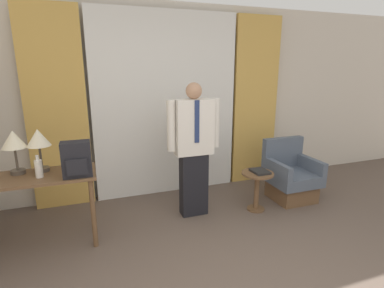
{
  "coord_description": "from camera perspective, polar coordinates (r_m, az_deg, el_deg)",
  "views": [
    {
      "loc": [
        -1.1,
        -1.13,
        1.84
      ],
      "look_at": [
        0.03,
        2.03,
        0.97
      ],
      "focal_mm": 28.0,
      "sensor_mm": 36.0,
      "label": 1
    }
  ],
  "objects": [
    {
      "name": "backpack",
      "position": [
        3.14,
        -21.12,
        -2.78
      ],
      "size": [
        0.28,
        0.19,
        0.35
      ],
      "color": "black",
      "rests_on": "desk"
    },
    {
      "name": "curtain_drape_left",
      "position": [
        4.18,
        -24.39,
        5.73
      ],
      "size": [
        0.74,
        0.06,
        2.58
      ],
      "color": "gold",
      "rests_on": "ground_plane"
    },
    {
      "name": "wall_back",
      "position": [
        4.43,
        -5.25,
        8.16
      ],
      "size": [
        10.0,
        0.06,
        2.7
      ],
      "color": "beige",
      "rests_on": "ground_plane"
    },
    {
      "name": "curtain_drape_right",
      "position": [
        4.88,
        11.98,
        7.8
      ],
      "size": [
        0.74,
        0.06,
        2.58
      ],
      "color": "gold",
      "rests_on": "ground_plane"
    },
    {
      "name": "armchair",
      "position": [
        4.49,
        18.24,
        -6.09
      ],
      "size": [
        0.63,
        0.62,
        0.84
      ],
      "color": "brown",
      "rests_on": "ground_plane"
    },
    {
      "name": "person",
      "position": [
        3.65,
        0.33,
        -0.4
      ],
      "size": [
        0.66,
        0.22,
        1.66
      ],
      "color": "black",
      "rests_on": "ground_plane"
    },
    {
      "name": "book",
      "position": [
        3.95,
        12.81,
        -5.09
      ],
      "size": [
        0.19,
        0.24,
        0.03
      ],
      "color": "black",
      "rests_on": "side_table"
    },
    {
      "name": "desk",
      "position": [
        3.43,
        -28.42,
        -7.38
      ],
      "size": [
        1.26,
        0.52,
        0.78
      ],
      "color": "brown",
      "rests_on": "ground_plane"
    },
    {
      "name": "curtain_sheer_center",
      "position": [
        4.31,
        -4.79,
        7.2
      ],
      "size": [
        2.07,
        0.06,
        2.58
      ],
      "color": "white",
      "rests_on": "ground_plane"
    },
    {
      "name": "table_lamp_right",
      "position": [
        3.41,
        -27.21,
        0.63
      ],
      "size": [
        0.23,
        0.23,
        0.45
      ],
      "color": "#4C4238",
      "rests_on": "desk"
    },
    {
      "name": "side_table",
      "position": [
        4.0,
        12.28,
        -7.57
      ],
      "size": [
        0.41,
        0.41,
        0.52
      ],
      "color": "brown",
      "rests_on": "ground_plane"
    },
    {
      "name": "bottle_by_lamp",
      "position": [
        3.29,
        -27.18,
        -4.13
      ],
      "size": [
        0.07,
        0.07,
        0.23
      ],
      "color": "silver",
      "rests_on": "desk"
    },
    {
      "name": "table_lamp_left",
      "position": [
        3.45,
        -30.84,
        0.31
      ],
      "size": [
        0.23,
        0.23,
        0.45
      ],
      "color": "#4C4238",
      "rests_on": "desk"
    }
  ]
}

